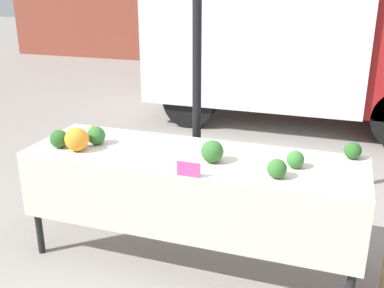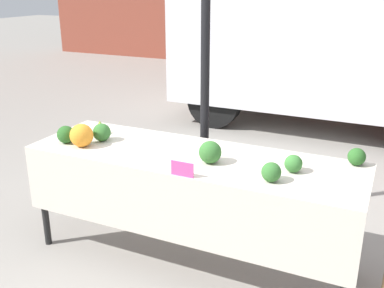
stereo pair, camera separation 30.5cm
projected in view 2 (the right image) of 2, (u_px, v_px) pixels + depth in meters
name	position (u px, v px, depth m)	size (l,w,h in m)	color
ground_plane	(192.00, 257.00, 3.36)	(40.00, 40.00, 0.00)	gray
tent_pole	(205.00, 76.00, 3.49)	(0.07, 0.07, 2.50)	black
parked_truck	(321.00, 28.00, 6.08)	(4.10, 1.81, 2.56)	silver
market_table	(188.00, 172.00, 3.06)	(2.33, 0.73, 0.82)	beige
orange_cauliflower	(82.00, 135.00, 3.21)	(0.17, 0.17, 0.17)	orange
romanesco_head	(100.00, 127.00, 3.48)	(0.14, 0.14, 0.11)	#93B238
broccoli_head_0	(210.00, 152.00, 2.92)	(0.15, 0.15, 0.15)	#336B2D
broccoli_head_1	(357.00, 157.00, 2.89)	(0.11, 0.11, 0.11)	#285B23
broccoli_head_2	(66.00, 135.00, 3.29)	(0.13, 0.13, 0.13)	#285B23
broccoli_head_3	(102.00, 132.00, 3.33)	(0.13, 0.13, 0.13)	#336B2D
broccoli_head_4	(293.00, 164.00, 2.78)	(0.11, 0.11, 0.11)	#387533
broccoli_head_5	(271.00, 172.00, 2.65)	(0.12, 0.12, 0.12)	#336B2D
price_sign	(182.00, 169.00, 2.72)	(0.15, 0.01, 0.09)	#EF4793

